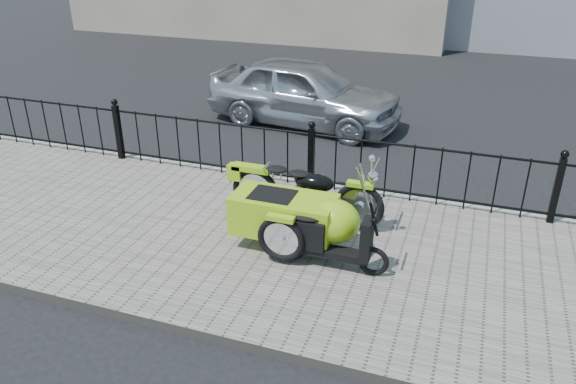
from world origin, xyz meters
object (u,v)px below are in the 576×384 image
(scooter, at_px, (324,239))
(spare_tire, at_px, (296,226))
(motorcycle_sidecar, at_px, (301,211))
(sedan_car, at_px, (304,92))

(scooter, xyz_separation_m, spare_tire, (-0.47, 0.33, -0.08))
(motorcycle_sidecar, distance_m, sedan_car, 5.08)
(motorcycle_sidecar, height_order, sedan_car, sedan_car)
(spare_tire, relative_size, sedan_car, 0.14)
(scooter, height_order, spare_tire, scooter)
(motorcycle_sidecar, xyz_separation_m, sedan_car, (-1.51, 4.84, 0.10))
(scooter, bearing_deg, sedan_car, 110.27)
(scooter, bearing_deg, motorcycle_sidecar, 137.03)
(motorcycle_sidecar, xyz_separation_m, spare_tire, (-0.05, -0.06, -0.18))
(motorcycle_sidecar, relative_size, scooter, 1.62)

